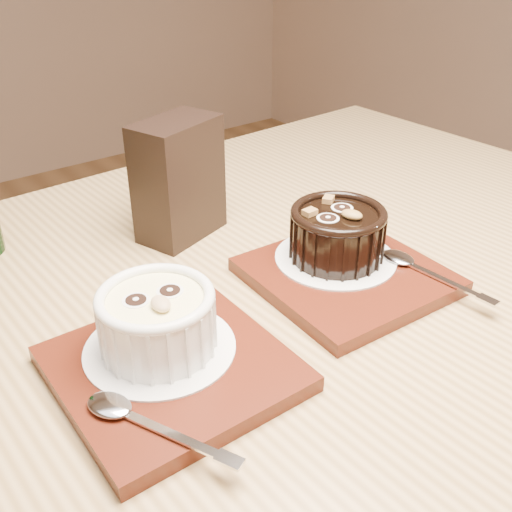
{
  "coord_description": "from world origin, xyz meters",
  "views": [
    {
      "loc": [
        -0.2,
        -0.22,
        1.09
      ],
      "look_at": [
        0.09,
        0.15,
        0.81
      ],
      "focal_mm": 42.0,
      "sensor_mm": 36.0,
      "label": 1
    }
  ],
  "objects_px": {
    "tray_left": "(172,369)",
    "ramekin_dark": "(337,231)",
    "condiment_stand": "(179,180)",
    "ramekin_white": "(157,318)",
    "tray_right": "(346,276)",
    "table": "(246,373)"
  },
  "relations": [
    {
      "from": "tray_left",
      "to": "ramekin_dark",
      "type": "xyz_separation_m",
      "value": [
        0.23,
        0.04,
        0.04
      ]
    },
    {
      "from": "ramekin_dark",
      "to": "condiment_stand",
      "type": "height_order",
      "value": "condiment_stand"
    },
    {
      "from": "ramekin_white",
      "to": "ramekin_dark",
      "type": "xyz_separation_m",
      "value": [
        0.23,
        0.02,
        0.0
      ]
    },
    {
      "from": "tray_right",
      "to": "ramekin_dark",
      "type": "distance_m",
      "value": 0.05
    },
    {
      "from": "tray_right",
      "to": "tray_left",
      "type": "bearing_deg",
      "value": -175.95
    },
    {
      "from": "tray_left",
      "to": "ramekin_dark",
      "type": "bearing_deg",
      "value": 9.89
    },
    {
      "from": "tray_left",
      "to": "tray_right",
      "type": "bearing_deg",
      "value": 4.05
    },
    {
      "from": "condiment_stand",
      "to": "tray_right",
      "type": "bearing_deg",
      "value": -67.96
    },
    {
      "from": "ramekin_dark",
      "to": "condiment_stand",
      "type": "relative_size",
      "value": 0.72
    },
    {
      "from": "table",
      "to": "ramekin_white",
      "type": "bearing_deg",
      "value": -166.43
    },
    {
      "from": "table",
      "to": "tray_left",
      "type": "relative_size",
      "value": 6.82
    },
    {
      "from": "table",
      "to": "ramekin_white",
      "type": "distance_m",
      "value": 0.18
    },
    {
      "from": "tray_left",
      "to": "tray_right",
      "type": "distance_m",
      "value": 0.22
    },
    {
      "from": "table",
      "to": "ramekin_dark",
      "type": "relative_size",
      "value": 12.2
    },
    {
      "from": "ramekin_white",
      "to": "condiment_stand",
      "type": "height_order",
      "value": "condiment_stand"
    },
    {
      "from": "tray_left",
      "to": "condiment_stand",
      "type": "height_order",
      "value": "condiment_stand"
    },
    {
      "from": "tray_right",
      "to": "ramekin_dark",
      "type": "relative_size",
      "value": 1.79
    },
    {
      "from": "ramekin_dark",
      "to": "condiment_stand",
      "type": "bearing_deg",
      "value": 99.53
    },
    {
      "from": "ramekin_white",
      "to": "ramekin_dark",
      "type": "height_order",
      "value": "ramekin_dark"
    },
    {
      "from": "ramekin_white",
      "to": "tray_right",
      "type": "bearing_deg",
      "value": 8.34
    },
    {
      "from": "ramekin_white",
      "to": "table",
      "type": "bearing_deg",
      "value": 23.18
    },
    {
      "from": "ramekin_dark",
      "to": "table",
      "type": "bearing_deg",
      "value": 159.34
    }
  ]
}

